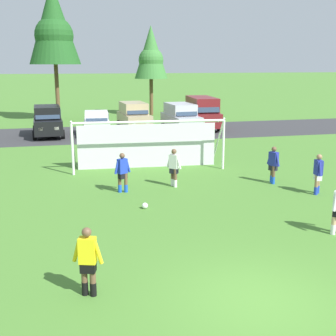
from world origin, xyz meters
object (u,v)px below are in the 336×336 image
Objects in this scene: soccer_goal at (148,143)px; parked_car_slot_left at (97,123)px; referee at (88,262)px; player_winger_right at (273,165)px; parked_car_slot_center at (181,117)px; parked_car_slot_center_right at (202,112)px; player_striker_near at (318,174)px; parked_car_slot_center_left at (134,116)px; player_winger_left at (123,173)px; player_defender_far at (174,168)px; parked_car_slot_far_left at (48,121)px; soccer_ball at (145,206)px.

parked_car_slot_left is (-1.66, 11.24, -0.42)m from soccer_goal.
referee is 1.00× the size of player_winger_right.
player_winger_right is 0.35× the size of parked_car_slot_center.
parked_car_slot_center_right is (1.99, 16.47, 0.52)m from player_winger_right.
soccer_goal reaches higher than player_striker_near.
parked_car_slot_left reaches higher than referee.
referee is 0.33× the size of parked_car_slot_center_right.
referee is at bearing -147.56° from player_striker_near.
parked_car_slot_center_right reaches higher than parked_car_slot_center_left.
parked_car_slot_center is (6.51, 15.19, 0.29)m from player_winger_left.
soccer_goal is 3.67m from player_defender_far.
parked_car_slot_center is at bearing -1.48° from parked_car_slot_far_left.
player_striker_near and player_winger_left have the same top height.
player_striker_near is at bearing -66.68° from parked_car_slot_left.
player_winger_left and player_winger_right have the same top height.
referee is at bearing -116.00° from player_defender_far.
soccer_ball is at bearing -77.77° from player_winger_left.
parked_car_slot_center_left is (5.06, 25.02, 0.29)m from referee.
soccer_ball is 7.15m from player_striker_near.
player_winger_left is (-1.82, -3.97, -0.47)m from soccer_goal.
player_defender_far is (1.75, 2.64, 0.71)m from soccer_ball.
parked_car_slot_center_left is at bearing 152.05° from parked_car_slot_center.
player_winger_left is 6.60m from player_winger_right.
parked_car_slot_center_left is (3.19, 16.95, 0.29)m from player_winger_left.
player_defender_far is at bearing -93.24° from parked_car_slot_center_left.
player_striker_near is at bearing -24.28° from player_defender_far.
player_winger_left is 0.35× the size of parked_car_slot_far_left.
referee is (-3.69, -12.05, -0.47)m from soccer_goal.
player_striker_near is 0.33× the size of parked_car_slot_center_right.
parked_car_slot_center is at bearing -27.95° from parked_car_slot_center_left.
parked_car_slot_far_left is 11.94m from parked_car_slot_center_right.
parked_car_slot_left is at bearing -3.67° from parked_car_slot_far_left.
referee is at bearing -101.42° from parked_car_slot_center_left.
player_striker_near is at bearing -93.09° from parked_car_slot_center_right.
player_defender_far is at bearing -83.25° from soccer_goal.
player_striker_near is (7.11, 0.23, 0.71)m from soccer_ball.
parked_car_slot_center_right is (11.91, 0.91, 0.23)m from parked_car_slot_far_left.
parked_car_slot_center_left is (0.94, 16.59, 0.29)m from player_defender_far.
player_defender_far is 16.62m from parked_car_slot_center_left.
soccer_goal reaches higher than parked_car_slot_center_right.
parked_car_slot_center reaches higher than soccer_ball.
player_defender_far is at bearing 56.49° from soccer_ball.
parked_car_slot_center_right is (6.35, 15.99, 0.52)m from player_defender_far.
player_striker_near is (9.47, 6.02, 0.00)m from referee.
parked_car_slot_left is at bearing 179.72° from parked_car_slot_center.
parked_car_slot_left is at bearing -150.27° from parked_car_slot_center_left.
parked_car_slot_center_left is at bearing 79.35° from player_winger_left.
referee is 11.22m from player_striker_near.
soccer_goal is at bearing -81.58° from parked_car_slot_left.
soccer_goal reaches higher than player_defender_far.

